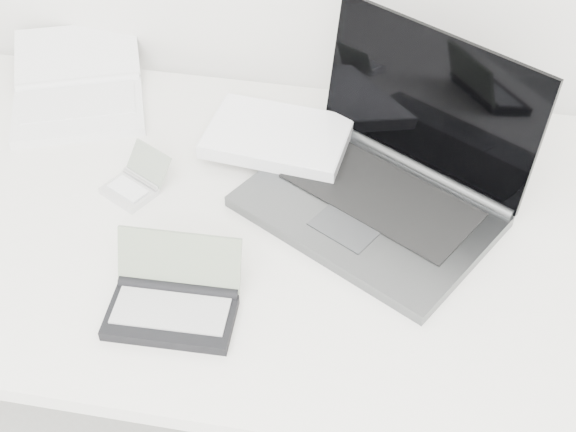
% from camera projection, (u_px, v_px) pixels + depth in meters
% --- Properties ---
extents(desk, '(1.60, 0.80, 0.73)m').
position_uv_depth(desk, '(309.00, 245.00, 1.40)').
color(desk, white).
rests_on(desk, ground).
extents(laptop_large, '(0.59, 0.49, 0.28)m').
position_uv_depth(laptop_large, '(359.00, 169.00, 1.41)').
color(laptop_large, '#4E5153').
rests_on(laptop_large, desk).
extents(netbook_open_white, '(0.35, 0.40, 0.06)m').
position_uv_depth(netbook_open_white, '(78.00, 94.00, 1.61)').
color(netbook_open_white, white).
rests_on(netbook_open_white, desk).
extents(pda_silver, '(0.13, 0.14, 0.06)m').
position_uv_depth(pda_silver, '(135.00, 184.00, 1.43)').
color(pda_silver, silver).
rests_on(pda_silver, desk).
extents(palmtop_charcoal, '(0.20, 0.15, 0.10)m').
position_uv_depth(palmtop_charcoal, '(173.00, 302.00, 1.23)').
color(palmtop_charcoal, black).
rests_on(palmtop_charcoal, desk).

